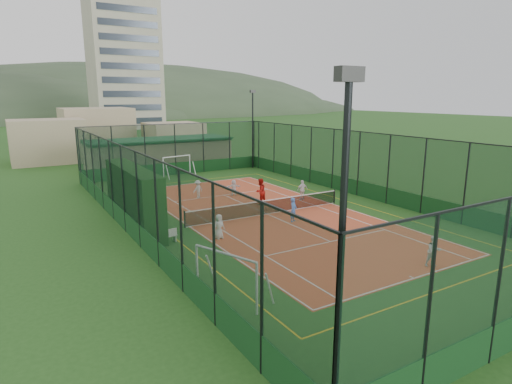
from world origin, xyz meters
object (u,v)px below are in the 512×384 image
floodlight_sw (341,265)px  clubhouse (159,153)px  white_bench (164,236)px  floodlight_ne (253,130)px  futsal_goal_far (177,166)px  coach (260,191)px  child_near_right (434,251)px  child_far_right (302,190)px  child_far_left (198,189)px  apartment_tower (124,63)px  child_near_mid (293,210)px  child_far_back (234,188)px  futsal_goal_near (225,278)px  child_near_left (219,226)px

floodlight_sw → clubhouse: size_ratio=0.54×
white_bench → floodlight_ne: bearing=39.6°
white_bench → futsal_goal_far: futsal_goal_far is taller
clubhouse → coach: 19.47m
child_near_right → child_far_right: size_ratio=0.96×
floodlight_ne → floodlight_sw: bearing=-117.4°
white_bench → child_far_left: bearing=47.7°
apartment_tower → child_near_mid: (-11.51, -84.28, -14.23)m
clubhouse → child_far_back: (0.63, -16.07, -0.94)m
white_bench → child_near_mid: (8.29, -0.16, 0.36)m
floodlight_sw → white_bench: floodlight_sw is taller
child_near_right → clubhouse: bearing=109.9°
futsal_goal_near → child_far_left: (5.85, 16.28, -0.29)m
child_near_mid → coach: coach is taller
apartment_tower → child_far_left: size_ratio=21.80×
floodlight_sw → child_far_left: 24.32m
child_near_right → white_bench: bearing=152.8°
apartment_tower → child_near_mid: bearing=-97.8°
floodlight_sw → child_near_right: floodlight_sw is taller
clubhouse → child_far_right: 20.47m
floodlight_sw → child_near_left: size_ratio=6.00×
futsal_goal_near → futsal_goal_far: (7.65, 25.58, -0.01)m
futsal_goal_near → child_near_left: size_ratio=2.23×
clubhouse → child_near_right: 33.47m
coach → child_far_right: bearing=147.9°
white_bench → child_near_mid: 8.30m
child_far_back → coach: size_ratio=0.67×
floodlight_ne → child_far_left: 15.06m
futsal_goal_near → child_near_left: bearing=-45.9°
clubhouse → apartment_tower: apartment_tower is taller
child_near_mid → child_near_right: child_near_mid is taller
child_far_left → child_far_right: size_ratio=0.91×
white_bench → child_near_left: bearing=-23.4°
floodlight_ne → child_far_left: (-10.72, -10.01, -3.43)m
child_near_right → child_near_left: bearing=145.0°
floodlight_sw → futsal_goal_near: 7.61m
apartment_tower → child_near_left: apartment_tower is taller
apartment_tower → clubhouse: bearing=-101.3°
clubhouse → white_bench: size_ratio=10.50×
futsal_goal_near → futsal_goal_far: 26.70m
child_near_mid → apartment_tower: bearing=53.2°
apartment_tower → futsal_goal_far: 68.70m
child_far_back → futsal_goal_near: bearing=78.0°
child_near_left → child_near_mid: bearing=-3.9°
floodlight_ne → clubhouse: (-8.60, 5.40, -2.55)m
child_near_left → child_far_left: (2.79, 9.45, 0.00)m
floodlight_ne → child_near_right: 29.02m
futsal_goal_near → child_near_right: futsal_goal_near is taller
child_near_left → child_far_left: child_far_left is taller
white_bench → futsal_goal_far: bearing=58.3°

